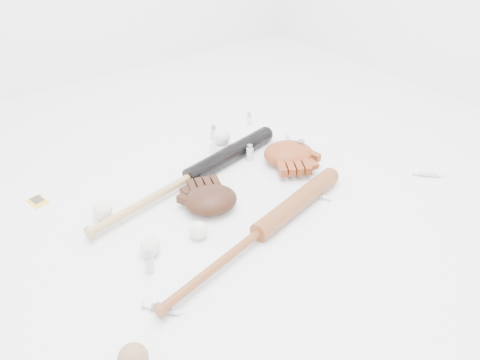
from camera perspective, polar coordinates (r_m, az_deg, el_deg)
bat_dark at (r=1.92m, az=-6.09°, el=0.44°), size 1.01×0.26×0.07m
bat_wood at (r=1.64m, az=2.38°, el=-6.35°), size 0.97×0.27×0.07m
glove_dark at (r=1.77m, az=-3.58°, el=-2.41°), size 0.31×0.31×0.09m
glove_tan at (r=2.05m, az=5.93°, el=3.24°), size 0.35×0.35×0.09m
trading_card at (r=1.99m, az=-23.42°, el=-2.39°), size 0.07×0.09×0.00m
pedestal at (r=2.13m, az=-2.22°, el=3.93°), size 0.09×0.09×0.04m
baseball_on_pedestal at (r=2.10m, az=-2.26°, el=5.38°), size 0.08×0.08×0.08m
baseball_left at (r=1.65m, az=-5.11°, el=-6.12°), size 0.07×0.07×0.07m
baseball_upper at (r=1.80m, az=-16.37°, el=-3.63°), size 0.07×0.07×0.07m
baseball_mid at (r=1.61m, az=-10.93°, el=-7.96°), size 0.07×0.07×0.07m
baseball_aged at (r=1.32m, az=-12.91°, el=-20.44°), size 0.08×0.08×0.08m
syringe_0 at (r=1.45m, az=-9.27°, el=-15.35°), size 0.12×0.15×0.02m
syringe_1 at (r=1.87m, az=9.29°, el=-1.84°), size 0.09×0.14×0.02m
syringe_2 at (r=2.23m, az=6.07°, el=4.91°), size 0.09×0.15×0.02m
syringe_3 at (r=2.12m, az=22.04°, el=0.63°), size 0.13×0.14×0.02m
vial_0 at (r=2.37m, az=1.13°, el=7.51°), size 0.02×0.02×0.06m
vial_1 at (r=2.23m, az=-3.26°, el=5.78°), size 0.03×0.03×0.07m
vial_2 at (r=2.06m, az=1.21°, el=3.36°), size 0.03×0.03×0.08m
vial_3 at (r=2.08m, az=7.36°, el=3.65°), size 0.04×0.04×0.10m
vial_4 at (r=1.55m, az=-11.03°, el=-9.86°), size 0.03×0.03×0.08m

